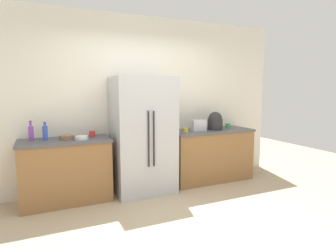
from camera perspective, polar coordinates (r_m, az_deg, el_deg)
The scene contains 14 objects.
ground_plane at distance 3.55m, azimuth 3.14°, elevation -19.28°, with size 10.48×10.48×0.00m, color tan.
kitchen_back_panel at distance 4.72m, azimuth -6.11°, elevation 4.83°, with size 5.24×0.10×2.77m, color silver.
counter_left at distance 4.29m, azimuth -19.94°, elevation -8.50°, with size 1.23×0.61×0.90m.
counter_right at distance 5.05m, azimuth 8.51°, elevation -5.77°, with size 1.48×0.61×0.90m.
refrigerator at distance 4.36m, azimuth -5.07°, elevation -1.89°, with size 0.90×0.71×1.79m.
toaster at distance 4.79m, azimuth 6.16°, elevation 0.15°, with size 0.25×0.14×0.19m, color silver.
rice_cooker at distance 4.96m, azimuth 9.52°, elevation 0.96°, with size 0.26×0.26×0.31m.
bottle_a at distance 4.22m, azimuth -23.63°, elevation -1.23°, with size 0.07×0.07×0.25m.
bottle_b at distance 4.25m, azimuth -26.02°, elevation -1.27°, with size 0.07×0.07×0.27m.
cup_a at distance 4.61m, azimuth 3.64°, elevation -0.83°, with size 0.08×0.08×0.07m, color yellow.
cup_b at distance 5.21m, azimuth 12.03°, elevation 0.03°, with size 0.09×0.09×0.08m, color green.
cup_c at distance 4.31m, azimuth -15.11°, elevation -1.54°, with size 0.09×0.09×0.08m, color red.
bowl_a at distance 4.20m, azimuth -19.95°, elevation -2.16°, with size 0.20×0.20×0.06m, color brown.
bowl_b at distance 4.12m, azimuth -17.10°, elevation -2.28°, with size 0.18×0.18×0.05m, color white.
Camera 1 is at (-1.47, -2.81, 1.59)m, focal length 30.07 mm.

